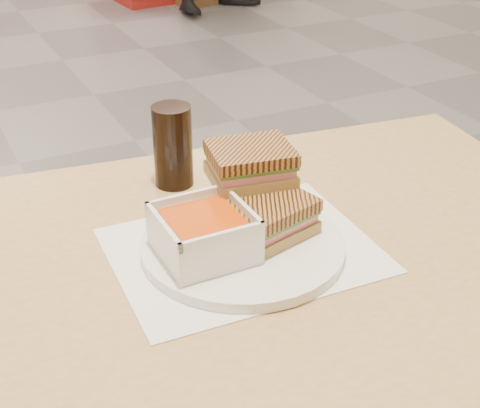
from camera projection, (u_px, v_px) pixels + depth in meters
name	position (u px, v px, depth m)	size (l,w,h in m)	color
main_table	(197.00, 332.00, 0.99)	(1.28, 0.85, 0.75)	tan
tray_liner	(243.00, 250.00, 0.97)	(0.36, 0.29, 0.00)	white
plate	(243.00, 246.00, 0.96)	(0.28, 0.28, 0.01)	white
soup_bowl	(204.00, 235.00, 0.92)	(0.12, 0.12, 0.06)	white
panini_lower	(268.00, 217.00, 0.96)	(0.14, 0.12, 0.05)	#A7874D
panini_upper	(251.00, 164.00, 0.99)	(0.13, 0.11, 0.05)	#A7874D
cola_glass	(173.00, 146.00, 1.11)	(0.06, 0.06, 0.13)	black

